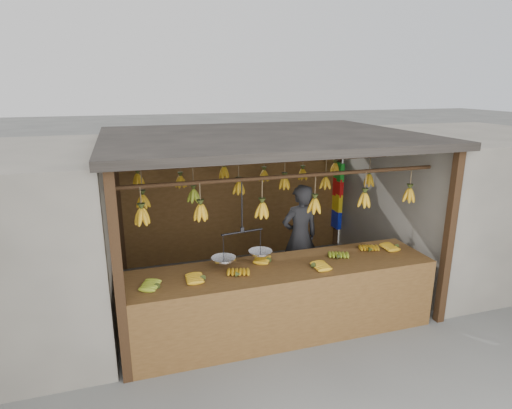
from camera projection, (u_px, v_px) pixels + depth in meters
name	position (u px, v px, depth m)	size (l,w,h in m)	color
ground	(262.00, 291.00, 6.54)	(80.00, 80.00, 0.00)	#5B5B57
stall	(255.00, 160.00, 6.30)	(4.30, 3.30, 2.40)	black
neighbor_right	(463.00, 200.00, 7.25)	(3.00, 3.00, 2.30)	slate
counter	(286.00, 284.00, 5.18)	(3.84, 0.87, 0.96)	brown
hanging_bananas	(263.00, 188.00, 6.10)	(3.60, 2.22, 0.38)	#C58C15
balance_scale	(242.00, 251.00, 5.15)	(0.76, 0.35, 0.95)	black
vendor	(300.00, 237.00, 6.49)	(0.60, 0.39, 1.64)	#262628
bag_bundles	(338.00, 195.00, 8.05)	(0.08, 0.26, 1.26)	#199926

